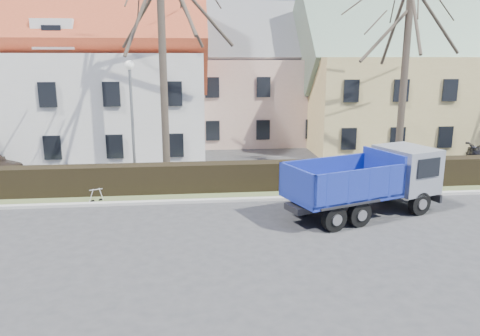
{
  "coord_description": "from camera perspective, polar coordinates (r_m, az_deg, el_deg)",
  "views": [
    {
      "loc": [
        -0.75,
        -14.44,
        6.01
      ],
      "look_at": [
        1.2,
        3.98,
        1.6
      ],
      "focal_mm": 35.0,
      "sensor_mm": 36.0,
      "label": 1
    }
  ],
  "objects": [
    {
      "name": "ground",
      "position": [
        15.66,
        -2.87,
        -9.19
      ],
      "size": [
        120.0,
        120.0,
        0.0
      ],
      "primitive_type": "plane",
      "color": "#343436"
    },
    {
      "name": "curb_far",
      "position": [
        19.97,
        -3.62,
        -3.98
      ],
      "size": [
        80.0,
        0.3,
        0.12
      ],
      "primitive_type": "cube",
      "color": "#ADABA7",
      "rests_on": "ground"
    },
    {
      "name": "grass_strip",
      "position": [
        21.5,
        -3.81,
        -2.73
      ],
      "size": [
        80.0,
        3.0,
        0.1
      ],
      "primitive_type": "cube",
      "color": "#4F5E35",
      "rests_on": "ground"
    },
    {
      "name": "hedge",
      "position": [
        21.15,
        -3.81,
        -1.32
      ],
      "size": [
        60.0,
        0.9,
        1.3
      ],
      "primitive_type": "cube",
      "color": "black",
      "rests_on": "ground"
    },
    {
      "name": "building_pink",
      "position": [
        34.83,
        1.84,
        10.08
      ],
      "size": [
        10.8,
        8.8,
        8.0
      ],
      "primitive_type": null,
      "color": "#CBA18F",
      "rests_on": "ground"
    },
    {
      "name": "building_yellow",
      "position": [
        35.67,
        22.31,
        9.58
      ],
      "size": [
        18.8,
        10.8,
        8.5
      ],
      "primitive_type": null,
      "color": "tan",
      "rests_on": "ground"
    },
    {
      "name": "tree_1",
      "position": [
        22.98,
        -9.44,
        14.0
      ],
      "size": [
        9.2,
        9.2,
        12.65
      ],
      "primitive_type": null,
      "color": "#3B3229",
      "rests_on": "ground"
    },
    {
      "name": "tree_2",
      "position": [
        25.34,
        19.47,
        11.49
      ],
      "size": [
        8.0,
        8.0,
        11.0
      ],
      "primitive_type": null,
      "color": "#3B3229",
      "rests_on": "ground"
    },
    {
      "name": "dump_truck",
      "position": [
        18.48,
        14.31,
        -1.82
      ],
      "size": [
        6.91,
        4.46,
        2.59
      ],
      "primitive_type": null,
      "rotation": [
        0.0,
        0.0,
        0.35
      ],
      "color": "navy",
      "rests_on": "ground"
    },
    {
      "name": "streetlight",
      "position": [
        21.82,
        -12.96,
        5.04
      ],
      "size": [
        0.46,
        0.46,
        5.94
      ],
      "primitive_type": null,
      "color": "gray",
      "rests_on": "ground"
    },
    {
      "name": "cart_frame",
      "position": [
        20.53,
        -17.71,
        -3.27
      ],
      "size": [
        0.87,
        0.71,
        0.7
      ],
      "primitive_type": null,
      "rotation": [
        0.0,
        0.0,
        0.42
      ],
      "color": "silver",
      "rests_on": "ground"
    }
  ]
}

